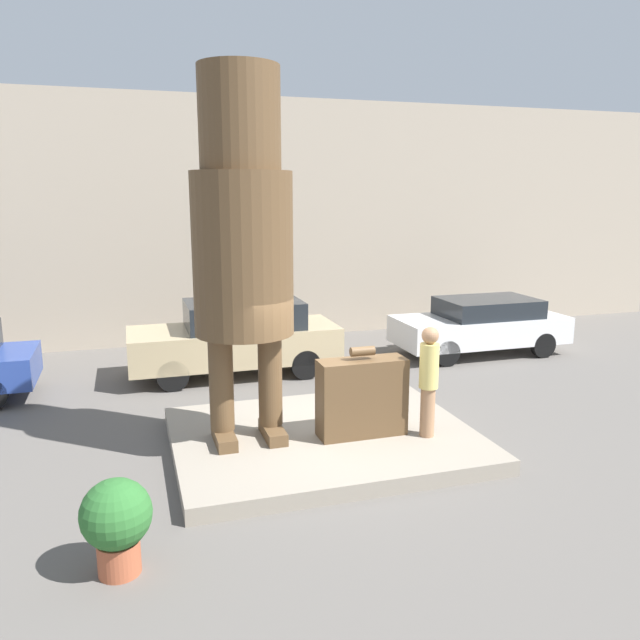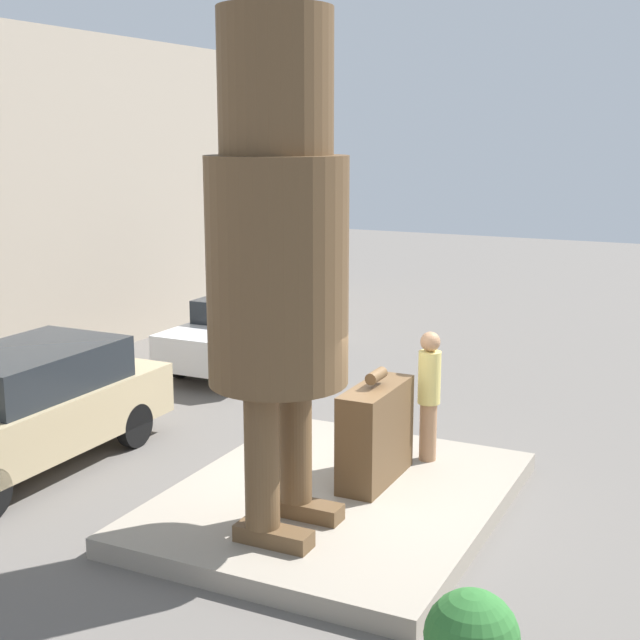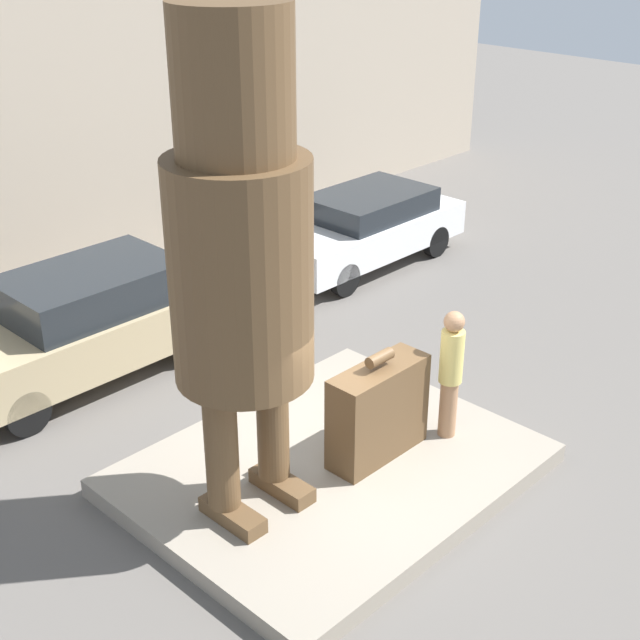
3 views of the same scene
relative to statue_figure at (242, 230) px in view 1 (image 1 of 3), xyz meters
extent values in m
plane|color=#605B56|center=(1.23, -0.13, -3.51)|extent=(60.00, 60.00, 0.00)
cube|color=gray|center=(1.23, -0.13, -3.39)|extent=(4.80, 3.84, 0.24)
cube|color=tan|center=(1.23, 8.04, -0.22)|extent=(28.00, 0.60, 6.57)
cube|color=brown|center=(-0.39, -0.13, -3.17)|extent=(0.30, 0.86, 0.19)
cube|color=brown|center=(0.39, -0.13, -3.17)|extent=(0.30, 0.86, 0.19)
cylinder|color=brown|center=(-0.39, 0.00, -2.32)|extent=(0.38, 0.38, 1.51)
cylinder|color=brown|center=(0.39, 0.00, -2.32)|extent=(0.38, 0.38, 1.51)
cylinder|color=brown|center=(0.00, 0.00, -0.35)|extent=(1.51, 1.51, 2.43)
cylinder|color=brown|center=(0.00, 0.00, 1.59)|extent=(1.19, 1.19, 1.46)
cube|color=brown|center=(1.78, -0.42, -2.64)|extent=(1.41, 0.50, 1.25)
cylinder|color=brown|center=(1.78, -0.42, -1.89)|extent=(0.39, 0.15, 0.15)
cylinder|color=#A87A56|center=(2.76, -0.78, -2.87)|extent=(0.23, 0.23, 0.80)
cylinder|color=#DBC66B|center=(2.76, -0.78, -2.11)|extent=(0.30, 0.30, 0.71)
sphere|color=#A87A56|center=(2.76, -0.78, -1.62)|extent=(0.27, 0.27, 0.27)
cylinder|color=black|center=(-4.30, 4.86, -3.18)|extent=(0.66, 0.18, 0.66)
cube|color=tan|center=(0.54, 4.35, -2.80)|extent=(4.62, 1.81, 0.76)
cube|color=#1E2328|center=(0.77, 4.35, -2.12)|extent=(2.54, 1.63, 0.59)
cylinder|color=black|center=(-0.90, 3.53, -3.18)|extent=(0.66, 0.18, 0.66)
cylinder|color=black|center=(-0.90, 5.16, -3.18)|extent=(0.66, 0.18, 0.66)
cylinder|color=black|center=(1.97, 3.53, -3.18)|extent=(0.66, 0.18, 0.66)
cylinder|color=black|center=(1.97, 5.16, -3.18)|extent=(0.66, 0.18, 0.66)
cube|color=silver|center=(6.81, 4.34, -2.87)|extent=(4.34, 1.79, 0.66)
cube|color=#1E2328|center=(7.03, 4.34, -2.31)|extent=(2.39, 1.61, 0.45)
cylinder|color=black|center=(5.46, 3.54, -3.19)|extent=(0.63, 0.18, 0.63)
cylinder|color=black|center=(5.46, 5.14, -3.19)|extent=(0.63, 0.18, 0.63)
cylinder|color=black|center=(8.16, 3.54, -3.19)|extent=(0.63, 0.18, 0.63)
cylinder|color=black|center=(8.16, 5.14, -3.19)|extent=(0.63, 0.18, 0.63)
cylinder|color=#AD5638|center=(-1.94, -2.78, -3.32)|extent=(0.46, 0.46, 0.37)
sphere|color=#2D6B2D|center=(-1.94, -2.78, -2.81)|extent=(0.77, 0.77, 0.77)
camera|label=1|loc=(-1.67, -9.25, 0.56)|focal=35.00mm
camera|label=2|loc=(-8.17, -4.48, 1.09)|focal=50.00mm
camera|label=3|loc=(-5.50, -6.47, 3.24)|focal=50.00mm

